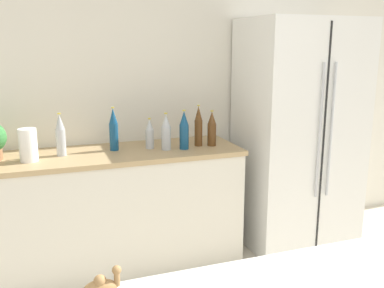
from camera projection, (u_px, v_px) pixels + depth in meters
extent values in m
cube|color=silver|center=(145.00, 91.00, 3.41)|extent=(8.00, 0.06, 2.55)
cube|color=silver|center=(115.00, 211.00, 3.19)|extent=(1.85, 0.60, 0.85)
cube|color=tan|center=(112.00, 154.00, 3.09)|extent=(1.88, 0.63, 0.03)
cube|color=white|center=(297.00, 134.00, 3.52)|extent=(0.90, 0.68, 1.84)
cube|color=black|center=(323.00, 143.00, 3.20)|extent=(0.01, 0.01, 1.77)
cylinder|color=#B2B5BA|center=(320.00, 132.00, 3.15)|extent=(0.02, 0.02, 1.01)
cylinder|color=#B2B5BA|center=(331.00, 131.00, 3.18)|extent=(0.02, 0.02, 1.01)
cylinder|color=white|center=(28.00, 145.00, 2.81)|extent=(0.12, 0.12, 0.22)
cylinder|color=navy|center=(184.00, 137.00, 3.15)|extent=(0.07, 0.07, 0.18)
cone|color=navy|center=(184.00, 118.00, 3.12)|extent=(0.07, 0.07, 0.10)
cylinder|color=gold|center=(184.00, 110.00, 3.11)|extent=(0.02, 0.02, 0.01)
cylinder|color=brown|center=(198.00, 133.00, 3.26)|extent=(0.06, 0.06, 0.20)
cone|color=brown|center=(198.00, 113.00, 3.22)|extent=(0.06, 0.06, 0.11)
cylinder|color=gold|center=(199.00, 105.00, 3.21)|extent=(0.02, 0.02, 0.01)
cylinder|color=brown|center=(212.00, 135.00, 3.26)|extent=(0.07, 0.07, 0.17)
cone|color=brown|center=(212.00, 118.00, 3.23)|extent=(0.06, 0.06, 0.10)
cylinder|color=gold|center=(212.00, 111.00, 3.22)|extent=(0.02, 0.02, 0.01)
cylinder|color=#B2B7BC|center=(150.00, 139.00, 3.17)|extent=(0.06, 0.06, 0.14)
cone|color=#B2B7BC|center=(150.00, 124.00, 3.15)|extent=(0.06, 0.06, 0.08)
cylinder|color=gold|center=(149.00, 119.00, 3.14)|extent=(0.02, 0.02, 0.01)
cylinder|color=navy|center=(114.00, 137.00, 3.11)|extent=(0.06, 0.06, 0.20)
cone|color=navy|center=(113.00, 116.00, 3.08)|extent=(0.06, 0.06, 0.11)
cylinder|color=gold|center=(113.00, 108.00, 3.07)|extent=(0.02, 0.02, 0.01)
cylinder|color=#B2B7BC|center=(166.00, 138.00, 3.13)|extent=(0.07, 0.07, 0.17)
cone|color=#B2B7BC|center=(166.00, 120.00, 3.10)|extent=(0.07, 0.07, 0.10)
cylinder|color=gold|center=(166.00, 113.00, 3.09)|extent=(0.02, 0.02, 0.01)
cylinder|color=#B2B7BC|center=(61.00, 142.00, 2.96)|extent=(0.07, 0.07, 0.19)
cone|color=#B2B7BC|center=(60.00, 122.00, 2.93)|extent=(0.06, 0.06, 0.11)
cylinder|color=gold|center=(59.00, 113.00, 2.92)|extent=(0.02, 0.02, 0.01)
ellipsoid|color=olive|center=(100.00, 288.00, 1.14)|extent=(0.09, 0.05, 0.05)
sphere|color=olive|center=(100.00, 281.00, 1.14)|extent=(0.03, 0.03, 0.03)
cylinder|color=olive|center=(117.00, 278.00, 1.15)|extent=(0.02, 0.02, 0.05)
sphere|color=olive|center=(117.00, 270.00, 1.14)|extent=(0.03, 0.03, 0.03)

